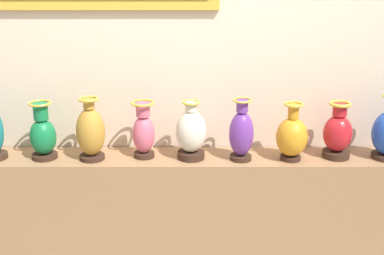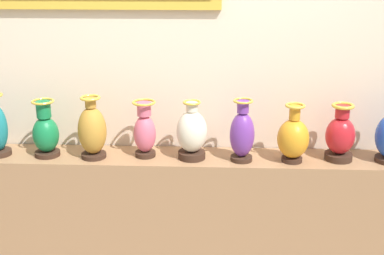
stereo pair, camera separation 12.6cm
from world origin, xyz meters
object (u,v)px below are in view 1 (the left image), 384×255
Objects in this scene: vase_ivory at (192,133)px; vase_amber at (293,136)px; vase_crimson at (339,134)px; vase_emerald at (44,135)px; vase_rose at (145,132)px; vase_ochre at (92,132)px; vase_violet at (242,133)px.

vase_amber is (0.58, -0.02, -0.01)m from vase_ivory.
vase_amber is at bearing -2.32° from vase_ivory.
vase_amber is 0.27m from vase_crimson.
vase_emerald is 0.58m from vase_rose.
vase_rose is 0.99× the size of vase_amber.
vase_ochre is 1.08× the size of vase_amber.
vase_crimson is at bearing 3.86° from vase_violet.
vase_violet reaches higher than vase_ivory.
vase_crimson is (1.42, 0.03, -0.02)m from vase_ochre.
vase_amber is (0.85, -0.04, -0.01)m from vase_rose.
vase_crimson is (0.56, 0.04, -0.01)m from vase_violet.
vase_amber reaches higher than vase_crimson.
vase_amber is (1.15, -0.01, -0.02)m from vase_ochre.
vase_ochre is 1.02× the size of vase_violet.
vase_rose is 0.27m from vase_ivory.
vase_rose is (0.30, 0.03, -0.01)m from vase_ochre.
vase_rose is (0.58, 0.02, 0.01)m from vase_emerald.
vase_ochre is 1.07× the size of vase_ivory.
vase_ochre reaches higher than vase_ivory.
vase_violet is 0.29m from vase_amber.
vase_violet is 1.06× the size of vase_amber.
vase_crimson is at bearing -0.15° from vase_rose.
vase_crimson is (0.85, 0.02, -0.01)m from vase_ivory.
vase_emerald is at bearing 179.03° from vase_amber.
vase_ochre is at bearing 179.60° from vase_amber.
vase_rose is at bearing 176.06° from vase_ivory.
vase_crimson is (0.27, 0.04, 0.00)m from vase_amber.
vase_violet is (0.29, -0.02, 0.01)m from vase_ivory.
vase_amber is at bearing -2.84° from vase_rose.
vase_ochre is at bearing -173.47° from vase_rose.
vase_violet is (1.14, -0.02, 0.02)m from vase_emerald.
vase_emerald is at bearing -179.49° from vase_crimson.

